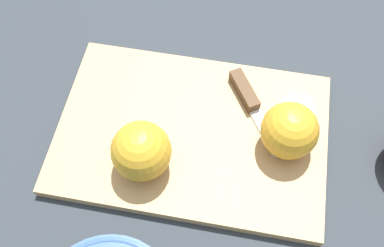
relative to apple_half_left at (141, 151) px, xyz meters
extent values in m
plane|color=#282D33|center=(0.06, 0.05, -0.05)|extent=(4.00, 4.00, 0.00)
cube|color=tan|center=(0.06, 0.05, -0.05)|extent=(0.41, 0.30, 0.02)
sphere|color=gold|center=(0.00, 0.00, 0.00)|extent=(0.08, 0.08, 0.08)
cylinder|color=beige|center=(0.00, -0.01, 0.00)|extent=(0.07, 0.04, 0.07)
sphere|color=gold|center=(0.19, 0.03, 0.00)|extent=(0.08, 0.08, 0.08)
cylinder|color=beige|center=(0.20, 0.03, 0.00)|extent=(0.01, 0.07, 0.07)
cube|color=silver|center=(0.17, 0.05, -0.04)|extent=(0.05, 0.08, 0.00)
cube|color=#472D19|center=(0.14, 0.11, -0.03)|extent=(0.04, 0.07, 0.02)
cylinder|color=beige|center=(0.21, 0.09, -0.04)|extent=(0.05, 0.05, 0.00)
camera|label=1|loc=(0.07, -0.24, 0.51)|focal=42.00mm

